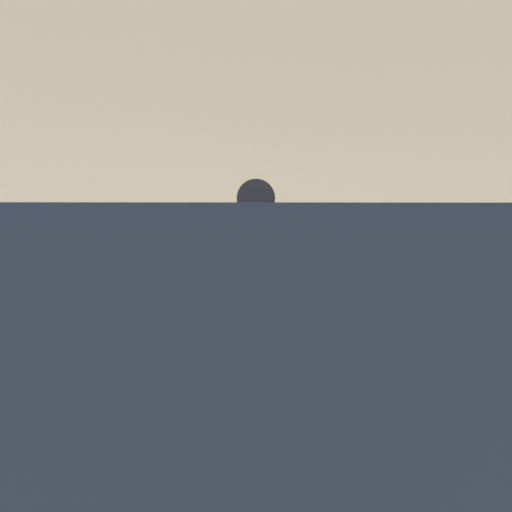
% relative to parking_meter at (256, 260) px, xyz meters
% --- Properties ---
extents(sidewalk, '(24.00, 2.80, 0.12)m').
position_rel_parking_meter_xyz_m(sidewalk, '(0.00, 1.16, -1.08)').
color(sidewalk, '#BCB7AD').
rests_on(sidewalk, ground_plane).
extents(building_facade, '(24.00, 0.30, 4.81)m').
position_rel_parking_meter_xyz_m(building_facade, '(0.00, 3.51, 1.26)').
color(building_facade, tan).
rests_on(building_facade, ground_plane).
extents(parking_meter, '(0.19, 0.15, 1.42)m').
position_rel_parking_meter_xyz_m(parking_meter, '(0.00, 0.00, 0.00)').
color(parking_meter, '#2D2D30').
rests_on(parking_meter, sidewalk).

